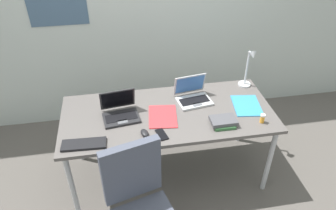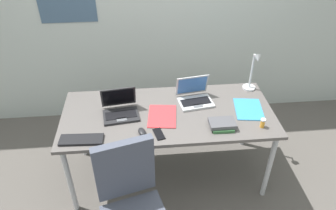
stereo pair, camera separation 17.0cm
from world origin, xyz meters
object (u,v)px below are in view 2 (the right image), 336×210
at_px(external_keyboard, 81,140).
at_px(cell_phone, 159,134).
at_px(computer_mouse, 142,132).
at_px(book_stack, 222,125).
at_px(paper_folder_center, 162,116).
at_px(laptop_mid_desk, 120,110).
at_px(paper_folder_by_keyboard, 249,109).
at_px(desk_lamp, 253,72).
at_px(pill_bottle, 263,123).
at_px(laptop_far_corner, 195,97).

relative_size(external_keyboard, cell_phone, 2.43).
bearing_deg(external_keyboard, computer_mouse, 8.22).
distance_m(book_stack, paper_folder_center, 0.50).
xyz_separation_m(laptop_mid_desk, paper_folder_by_keyboard, (1.10, -0.04, -0.04)).
bearing_deg(external_keyboard, laptop_mid_desk, 49.92).
height_order(book_stack, paper_folder_center, book_stack).
bearing_deg(desk_lamp, cell_phone, -148.45).
relative_size(laptop_mid_desk, computer_mouse, 3.36).
xyz_separation_m(external_keyboard, pill_bottle, (1.42, 0.03, 0.03)).
bearing_deg(paper_folder_by_keyboard, external_keyboard, -168.98).
bearing_deg(paper_folder_by_keyboard, laptop_far_corner, 159.45).
bearing_deg(computer_mouse, desk_lamp, 13.33).
bearing_deg(paper_folder_by_keyboard, laptop_mid_desk, 177.96).
bearing_deg(paper_folder_center, computer_mouse, -131.34).
relative_size(desk_lamp, external_keyboard, 1.21).
xyz_separation_m(book_stack, paper_folder_center, (-0.47, 0.19, -0.03)).
distance_m(computer_mouse, cell_phone, 0.13).
distance_m(desk_lamp, paper_folder_center, 0.93).
distance_m(laptop_far_corner, paper_folder_center, 0.36).
xyz_separation_m(laptop_mid_desk, paper_folder_center, (0.35, -0.07, -0.04)).
relative_size(desk_lamp, cell_phone, 2.94).
relative_size(pill_bottle, paper_folder_by_keyboard, 0.25).
relative_size(external_keyboard, paper_folder_by_keyboard, 1.06).
height_order(computer_mouse, cell_phone, computer_mouse).
bearing_deg(paper_folder_center, laptop_mid_desk, 168.94).
distance_m(laptop_mid_desk, laptop_far_corner, 0.67).
xyz_separation_m(laptop_far_corner, cell_phone, (-0.35, -0.42, -0.04)).
bearing_deg(laptop_mid_desk, external_keyboard, -133.01).
xyz_separation_m(laptop_mid_desk, cell_phone, (0.30, -0.29, -0.04)).
height_order(cell_phone, pill_bottle, pill_bottle).
distance_m(laptop_mid_desk, paper_folder_by_keyboard, 1.10).
bearing_deg(laptop_mid_desk, cell_phone, -43.99).
bearing_deg(computer_mouse, book_stack, -12.61).
xyz_separation_m(laptop_far_corner, paper_folder_by_keyboard, (0.45, -0.17, -0.04)).
relative_size(laptop_far_corner, paper_folder_center, 1.06).
bearing_deg(computer_mouse, laptop_mid_desk, 109.34).
xyz_separation_m(desk_lamp, pill_bottle, (-0.07, -0.54, -0.16)).
bearing_deg(computer_mouse, paper_folder_center, 34.98).
height_order(external_keyboard, paper_folder_by_keyboard, external_keyboard).
xyz_separation_m(desk_lamp, book_stack, (-0.39, -0.51, -0.17)).
distance_m(external_keyboard, cell_phone, 0.59).
height_order(laptop_mid_desk, book_stack, laptop_mid_desk).
distance_m(computer_mouse, paper_folder_by_keyboard, 0.95).
bearing_deg(computer_mouse, paper_folder_by_keyboard, 0.13).
bearing_deg(paper_folder_center, book_stack, -21.82).
distance_m(pill_bottle, paper_folder_by_keyboard, 0.24).
bearing_deg(book_stack, external_keyboard, -177.16).
height_order(pill_bottle, paper_folder_by_keyboard, pill_bottle).
relative_size(cell_phone, book_stack, 0.65).
distance_m(computer_mouse, paper_folder_center, 0.26).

